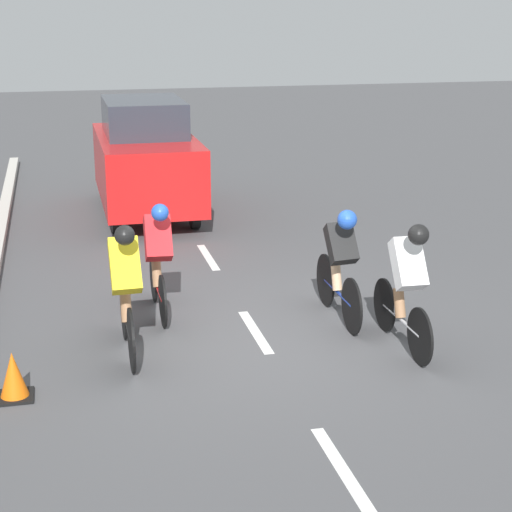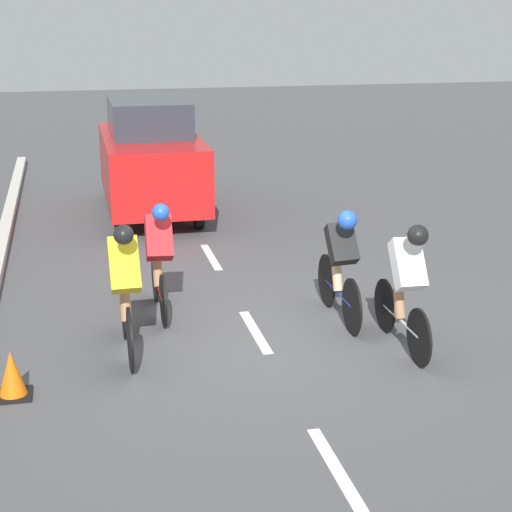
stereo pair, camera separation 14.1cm
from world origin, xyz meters
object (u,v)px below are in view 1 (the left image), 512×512
cyclist_white (407,281)px  cyclist_black (341,261)px  cyclist_red (158,256)px  traffic_cone (13,376)px  support_car (146,158)px  cyclist_yellow (126,287)px

cyclist_white → cyclist_black: size_ratio=0.99×
cyclist_red → traffic_cone: cyclist_red is taller
cyclist_red → cyclist_black: 2.26m
cyclist_black → support_car: bearing=-74.5°
traffic_cone → cyclist_red: bearing=-130.2°
cyclist_yellow → support_car: 6.67m
cyclist_white → cyclist_red: cyclist_white is taller
cyclist_red → cyclist_black: (-2.14, 0.71, -0.01)m
cyclist_white → support_car: (2.12, -7.12, 0.24)m
cyclist_black → traffic_cone: (3.85, 1.31, -0.54)m
cyclist_yellow → support_car: bearing=-98.2°
support_car → traffic_cone: support_car is taller
cyclist_white → cyclist_black: 1.11m
cyclist_red → cyclist_white: bearing=145.9°
cyclist_red → traffic_cone: bearing=49.8°
cyclist_white → cyclist_yellow: size_ratio=1.00×
cyclist_yellow → traffic_cone: cyclist_yellow is taller
cyclist_black → traffic_cone: cyclist_black is taller
cyclist_white → support_car: bearing=-73.4°
cyclist_black → support_car: size_ratio=0.45×
cyclist_yellow → cyclist_white: bearing=170.4°
cyclist_black → cyclist_red: bearing=-18.4°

